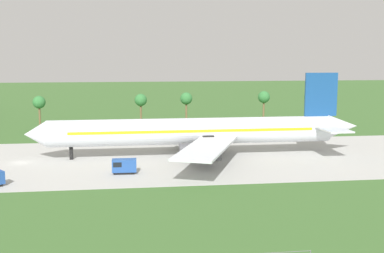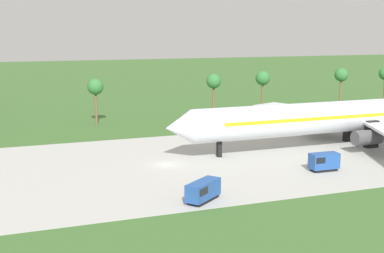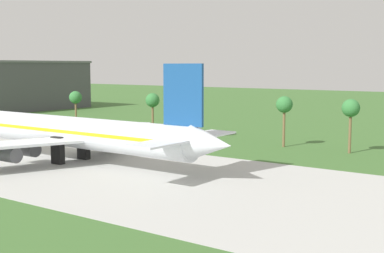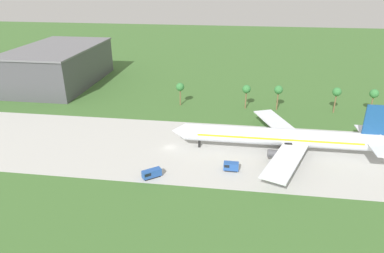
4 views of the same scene
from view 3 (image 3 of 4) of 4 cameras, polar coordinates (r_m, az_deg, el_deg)
name	(u,v)px [view 3 (image 3 of 4)]	position (r m, az deg, el deg)	size (l,w,h in m)	color
jet_airliner	(65,132)	(101.09, -13.36, -0.53)	(72.24, 53.10, 17.84)	silver
terminal_building	(3,85)	(225.24, -19.50, 4.17)	(36.72, 61.20, 19.40)	#47474C
palm_tree_row	(200,103)	(127.80, 0.81, 2.55)	(83.63, 3.60, 11.01)	brown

